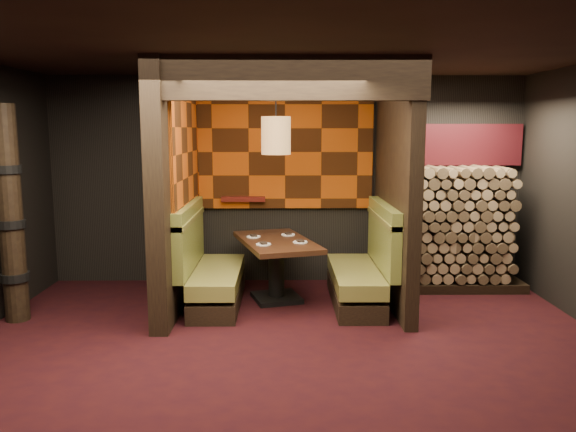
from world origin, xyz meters
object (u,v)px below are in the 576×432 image
Objects in this scene: dining_table at (276,258)px; totem_column at (10,216)px; booth_bench_left at (209,272)px; firewood_stack at (458,228)px; pendant_lamp at (276,135)px; booth_bench_right at (364,272)px.

totem_column reaches higher than dining_table.
booth_bench_left is 3.35m from firewood_stack.
booth_bench_left is at bearing -169.07° from dining_table.
dining_table is 1.59× the size of pendant_lamp.
firewood_stack is at bearing 12.17° from booth_bench_left.
booth_bench_left is 0.98× the size of dining_table.
dining_table is 0.68× the size of totem_column.
booth_bench_left and booth_bench_right have the same top height.
booth_bench_left is 1.85m from pendant_lamp.
booth_bench_left is 1.00× the size of booth_bench_right.
dining_table is at bearing -167.41° from firewood_stack.
pendant_lamp is 2.78m from firewood_stack.
pendant_lamp is 0.43× the size of totem_column.
booth_bench_left is at bearing 14.75° from totem_column.
dining_table is 1.52m from pendant_lamp.
booth_bench_right reaches higher than dining_table.
firewood_stack is (2.42, 0.59, -1.23)m from pendant_lamp.
booth_bench_right is 1.09m from dining_table.
firewood_stack reaches higher than dining_table.
booth_bench_left is 2.30m from totem_column.
totem_column reaches higher than booth_bench_left.
dining_table is 3.07m from totem_column.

